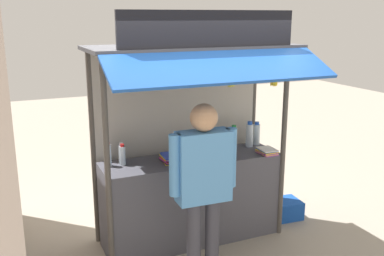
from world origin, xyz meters
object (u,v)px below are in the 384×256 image
object	(u,v)px
vendor_person	(203,178)
water_bottle_mid_left	(257,134)
banana_bunch_leftmost	(231,81)
water_bottle_mid_right	(108,155)
magazine_stack_back_left	(267,151)
water_bottle_center	(123,155)
banana_bunch_rightmost	(274,79)
magazine_stack_far_right	(219,152)
water_bottle_far_left	(249,135)
water_bottle_back_right	(121,153)
water_bottle_left	(234,137)
magazine_stack_front_right	(170,158)
plastic_crate	(286,209)

from	to	relation	value
vendor_person	water_bottle_mid_left	bearing A→B (deg)	42.38
water_bottle_mid_left	banana_bunch_leftmost	xyz separation A→B (m)	(-0.69, -0.57, 0.78)
water_bottle_mid_right	magazine_stack_back_left	bearing A→B (deg)	-10.04
water_bottle_center	banana_bunch_rightmost	xyz separation A→B (m)	(1.55, -0.47, 0.79)
magazine_stack_far_right	banana_bunch_rightmost	size ratio (longest dim) A/B	0.87
water_bottle_mid_left	magazine_stack_back_left	size ratio (longest dim) A/B	1.18
water_bottle_far_left	vendor_person	bearing A→B (deg)	-138.10
water_bottle_back_right	magazine_stack_back_left	bearing A→B (deg)	-12.98
water_bottle_left	magazine_stack_far_right	distance (m)	0.37
water_bottle_far_left	magazine_stack_front_right	distance (m)	1.11
water_bottle_mid_left	plastic_crate	distance (m)	1.09
water_bottle_mid_left	water_bottle_mid_right	world-z (taller)	water_bottle_mid_left
magazine_stack_front_right	banana_bunch_rightmost	distance (m)	1.41
banana_bunch_leftmost	plastic_crate	size ratio (longest dim) A/B	0.83
water_bottle_center	magazine_stack_front_right	xyz separation A→B (m)	(0.50, -0.11, -0.07)
magazine_stack_far_right	magazine_stack_front_right	bearing A→B (deg)	176.37
magazine_stack_back_left	plastic_crate	world-z (taller)	magazine_stack_back_left
plastic_crate	water_bottle_center	bearing A→B (deg)	178.28
water_bottle_mid_right	vendor_person	size ratio (longest dim) A/B	0.15
water_bottle_center	plastic_crate	distance (m)	2.34
water_bottle_far_left	magazine_stack_front_right	world-z (taller)	water_bottle_far_left
water_bottle_mid_right	plastic_crate	world-z (taller)	water_bottle_mid_right
water_bottle_mid_right	banana_bunch_leftmost	size ratio (longest dim) A/B	0.95
water_bottle_back_right	magazine_stack_far_right	xyz separation A→B (m)	(1.08, -0.23, -0.06)
water_bottle_center	banana_bunch_leftmost	size ratio (longest dim) A/B	0.84
banana_bunch_rightmost	magazine_stack_back_left	bearing A→B (deg)	68.10
water_bottle_center	water_bottle_back_right	bearing A→B (deg)	83.66
water_bottle_left	water_bottle_center	size ratio (longest dim) A/B	1.23
water_bottle_left	water_bottle_mid_right	xyz separation A→B (m)	(-1.54, -0.04, -0.01)
magazine_stack_front_right	vendor_person	world-z (taller)	vendor_person
water_bottle_back_right	magazine_stack_back_left	distance (m)	1.66
water_bottle_mid_right	magazine_stack_far_right	bearing A→B (deg)	-7.89
water_bottle_back_right	vendor_person	bearing A→B (deg)	-62.40
magazine_stack_front_right	vendor_person	distance (m)	0.80
water_bottle_left	banana_bunch_leftmost	bearing A→B (deg)	-122.94
water_bottle_back_right	magazine_stack_far_right	world-z (taller)	water_bottle_back_right
water_bottle_back_right	banana_bunch_rightmost	size ratio (longest dim) A/B	0.75
magazine_stack_far_right	banana_bunch_leftmost	size ratio (longest dim) A/B	0.95
water_bottle_left	banana_bunch_rightmost	xyz separation A→B (m)	(0.17, -0.54, 0.76)
water_bottle_mid_left	banana_bunch_leftmost	world-z (taller)	banana_bunch_leftmost
water_bottle_left	water_bottle_mid_left	size ratio (longest dim) A/B	1.00
banana_bunch_rightmost	water_bottle_left	bearing A→B (deg)	107.50
plastic_crate	vendor_person	bearing A→B (deg)	-152.07
water_bottle_left	plastic_crate	bearing A→B (deg)	-9.94
magazine_stack_far_right	banana_bunch_leftmost	xyz separation A→B (m)	(-0.05, -0.33, 0.87)
magazine_stack_back_left	water_bottle_back_right	bearing A→B (deg)	167.02
water_bottle_left	banana_bunch_rightmost	distance (m)	0.95
magazine_stack_far_right	plastic_crate	bearing A→B (deg)	4.46
banana_bunch_leftmost	water_bottle_left	bearing A→B (deg)	57.06
plastic_crate	magazine_stack_back_left	bearing A→B (deg)	-155.38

